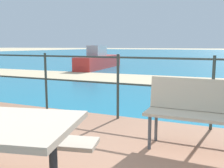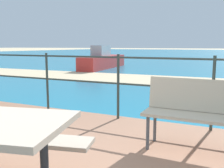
% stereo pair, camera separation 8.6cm
% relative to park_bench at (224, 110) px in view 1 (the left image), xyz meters
% --- Properties ---
extents(sea_water, '(90.00, 90.00, 0.01)m').
position_rel_park_bench_xyz_m(sea_water, '(-1.63, 38.37, -0.56)').
color(sea_water, teal).
rests_on(sea_water, ground).
extents(beach_strip, '(54.06, 4.40, 0.01)m').
position_rel_park_bench_xyz_m(beach_strip, '(-1.63, 6.31, -0.56)').
color(beach_strip, beige).
rests_on(beach_strip, ground).
extents(park_bench, '(1.75, 0.44, 0.84)m').
position_rel_park_bench_xyz_m(park_bench, '(0.00, 0.00, 0.00)').
color(park_bench, '#BCAD93').
rests_on(park_bench, patio_paving).
extents(railing_fence, '(5.94, 0.04, 1.09)m').
position_rel_park_bench_xyz_m(railing_fence, '(-1.63, 0.84, 0.18)').
color(railing_fence, '#2D3833').
rests_on(railing_fence, patio_paving).
extents(boat_mid, '(1.32, 5.47, 1.28)m').
position_rel_park_bench_xyz_m(boat_mid, '(-6.55, 10.14, -0.13)').
color(boat_mid, red).
rests_on(boat_mid, sea_water).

